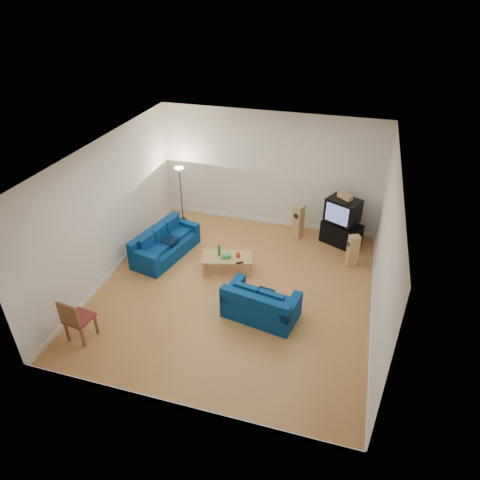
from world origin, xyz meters
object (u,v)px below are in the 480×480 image
(sofa_three_seat, at_px, (164,246))
(coffee_table, at_px, (227,258))
(television, at_px, (343,210))
(tv_stand, at_px, (341,233))
(sofa_loveseat, at_px, (260,306))

(sofa_three_seat, distance_m, coffee_table, 1.76)
(coffee_table, xyz_separation_m, television, (2.46, 2.00, 0.63))
(coffee_table, distance_m, tv_stand, 3.23)
(sofa_three_seat, bearing_deg, television, 124.96)
(coffee_table, bearing_deg, tv_stand, 39.34)
(television, bearing_deg, tv_stand, 78.42)
(sofa_loveseat, relative_size, coffee_table, 1.26)
(sofa_loveseat, distance_m, coffee_table, 1.77)
(sofa_loveseat, bearing_deg, coffee_table, 140.44)
(sofa_loveseat, bearing_deg, tv_stand, 78.41)
(coffee_table, relative_size, tv_stand, 1.30)
(sofa_three_seat, xyz_separation_m, sofa_loveseat, (2.89, -1.59, 0.01))
(tv_stand, bearing_deg, coffee_table, -115.20)
(sofa_three_seat, height_order, coffee_table, sofa_three_seat)
(sofa_three_seat, distance_m, television, 4.61)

